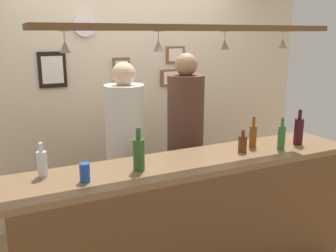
{
  "coord_description": "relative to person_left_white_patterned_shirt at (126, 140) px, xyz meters",
  "views": [
    {
      "loc": [
        -1.32,
        -2.64,
        1.94
      ],
      "look_at": [
        0.0,
        0.1,
        1.18
      ],
      "focal_mm": 39.8,
      "sensor_mm": 36.0,
      "label": 1
    }
  ],
  "objects": [
    {
      "name": "bar_counter",
      "position": [
        0.3,
        -0.84,
        -0.34
      ],
      "size": [
        2.7,
        0.55,
        1.02
      ],
      "color": "brown",
      "rests_on": "ground_plane"
    },
    {
      "name": "bottle_beer_green_import",
      "position": [
        1.06,
        -0.76,
        0.09
      ],
      "size": [
        0.06,
        0.06,
        0.26
      ],
      "color": "#336B2D",
      "rests_on": "bar_counter"
    },
    {
      "name": "drink_can",
      "position": [
        -0.53,
        -0.75,
        0.05
      ],
      "size": [
        0.07,
        0.07,
        0.12
      ],
      "primitive_type": "cylinder",
      "color": "#1E4CB2",
      "rests_on": "bar_counter"
    },
    {
      "name": "hanging_wineglass_left",
      "position": [
        0.01,
        -0.69,
        0.83
      ],
      "size": [
        0.07,
        0.07,
        0.13
      ],
      "color": "silver",
      "rests_on": "overhead_glass_rack"
    },
    {
      "name": "hanging_wineglass_center_left",
      "position": [
        0.6,
        -0.59,
        0.83
      ],
      "size": [
        0.07,
        0.07,
        0.13
      ],
      "color": "silver",
      "rests_on": "overhead_glass_rack"
    },
    {
      "name": "bottle_beer_amber_tall",
      "position": [
        0.89,
        -0.61,
        0.09
      ],
      "size": [
        0.06,
        0.06,
        0.26
      ],
      "color": "brown",
      "rests_on": "bar_counter"
    },
    {
      "name": "wall_clock",
      "position": [
        -0.13,
        0.72,
        0.98
      ],
      "size": [
        0.22,
        0.03,
        0.22
      ],
      "primitive_type": "cylinder",
      "rotation": [
        1.57,
        0.0,
        0.0
      ],
      "color": "white",
      "rests_on": "back_wall"
    },
    {
      "name": "bottle_beer_brown_stubby",
      "position": [
        0.74,
        -0.68,
        0.06
      ],
      "size": [
        0.07,
        0.07,
        0.18
      ],
      "color": "#512D14",
      "rests_on": "bar_counter"
    },
    {
      "name": "picture_frame_caricature",
      "position": [
        -0.46,
        0.72,
        0.57
      ],
      "size": [
        0.26,
        0.02,
        0.34
      ],
      "color": "black",
      "rests_on": "back_wall"
    },
    {
      "name": "picture_frame_crest",
      "position": [
        0.23,
        0.72,
        0.54
      ],
      "size": [
        0.18,
        0.02,
        0.26
      ],
      "color": "brown",
      "rests_on": "back_wall"
    },
    {
      "name": "person_right_brown_shirt",
      "position": [
        0.59,
        -0.0,
        0.04
      ],
      "size": [
        0.34,
        0.34,
        1.77
      ],
      "color": "#2D334C",
      "rests_on": "ground_plane"
    },
    {
      "name": "overhead_glass_rack",
      "position": [
        0.3,
        -0.63,
        0.94
      ],
      "size": [
        2.2,
        0.36,
        0.04
      ],
      "primitive_type": "cube",
      "color": "brown"
    },
    {
      "name": "hanging_wineglass_center",
      "position": [
        1.18,
        -0.57,
        0.83
      ],
      "size": [
        0.07,
        0.07,
        0.13
      ],
      "color": "silver",
      "rests_on": "overhead_glass_rack"
    },
    {
      "name": "bottle_wine_dark_red",
      "position": [
        1.29,
        -0.72,
        0.11
      ],
      "size": [
        0.08,
        0.08,
        0.3
      ],
      "color": "#380F19",
      "rests_on": "bar_counter"
    },
    {
      "name": "back_wall",
      "position": [
        0.3,
        0.77,
        0.27
      ],
      "size": [
        4.4,
        0.06,
        2.6
      ],
      "primitive_type": "cube",
      "color": "beige",
      "rests_on": "ground_plane"
    },
    {
      "name": "hanging_wineglass_far_left",
      "position": [
        -0.58,
        -0.59,
        0.83
      ],
      "size": [
        0.07,
        0.07,
        0.13
      ],
      "color": "silver",
      "rests_on": "overhead_glass_rack"
    },
    {
      "name": "bottle_champagne_green",
      "position": [
        -0.15,
        -0.7,
        0.11
      ],
      "size": [
        0.08,
        0.08,
        0.3
      ],
      "color": "#2D5623",
      "rests_on": "bar_counter"
    },
    {
      "name": "person_left_white_patterned_shirt",
      "position": [
        0.0,
        0.0,
        0.0
      ],
      "size": [
        0.34,
        0.34,
        1.71
      ],
      "color": "#2D334C",
      "rests_on": "ground_plane"
    },
    {
      "name": "picture_frame_upper_small",
      "position": [
        0.85,
        0.72,
        0.68
      ],
      "size": [
        0.22,
        0.02,
        0.18
      ],
      "color": "brown",
      "rests_on": "back_wall"
    },
    {
      "name": "picture_frame_lower_pair",
      "position": [
        0.82,
        0.72,
        0.43
      ],
      "size": [
        0.3,
        0.02,
        0.18
      ],
      "color": "brown",
      "rests_on": "back_wall"
    },
    {
      "name": "bottle_soda_clear",
      "position": [
        -0.76,
        -0.54,
        0.08
      ],
      "size": [
        0.06,
        0.06,
        0.23
      ],
      "color": "silver",
      "rests_on": "bar_counter"
    }
  ]
}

